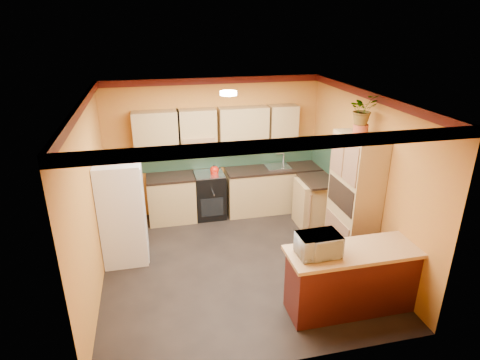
# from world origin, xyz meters

# --- Properties ---
(room_shell) EXTENTS (4.24, 4.24, 2.72)m
(room_shell) POSITION_xyz_m (0.02, 0.28, 2.09)
(room_shell) COLOR black
(room_shell) RESTS_ON ground
(base_cabinets_back) EXTENTS (3.65, 0.60, 0.88)m
(base_cabinets_back) POSITION_xyz_m (0.46, 1.80, 0.44)
(base_cabinets_back) COLOR tan
(base_cabinets_back) RESTS_ON ground
(countertop_back) EXTENTS (3.65, 0.62, 0.04)m
(countertop_back) POSITION_xyz_m (0.46, 1.80, 0.90)
(countertop_back) COLOR black
(countertop_back) RESTS_ON base_cabinets_back
(stove) EXTENTS (0.58, 0.58, 0.91)m
(stove) POSITION_xyz_m (-0.16, 1.80, 0.46)
(stove) COLOR black
(stove) RESTS_ON ground
(kettle) EXTENTS (0.18, 0.18, 0.18)m
(kettle) POSITION_xyz_m (-0.06, 1.75, 1.00)
(kettle) COLOR #B11A0B
(kettle) RESTS_ON stove
(sink) EXTENTS (0.48, 0.40, 0.03)m
(sink) POSITION_xyz_m (1.24, 1.80, 0.94)
(sink) COLOR silver
(sink) RESTS_ON countertop_back
(base_cabinets_right) EXTENTS (0.60, 0.80, 0.88)m
(base_cabinets_right) POSITION_xyz_m (1.80, 1.01, 0.44)
(base_cabinets_right) COLOR tan
(base_cabinets_right) RESTS_ON ground
(countertop_right) EXTENTS (0.62, 0.80, 0.04)m
(countertop_right) POSITION_xyz_m (1.80, 1.01, 0.90)
(countertop_right) COLOR black
(countertop_right) RESTS_ON base_cabinets_right
(fridge) EXTENTS (0.68, 0.66, 1.70)m
(fridge) POSITION_xyz_m (-1.75, 0.57, 0.85)
(fridge) COLOR white
(fridge) RESTS_ON ground
(pantry) EXTENTS (0.48, 0.90, 2.10)m
(pantry) POSITION_xyz_m (1.85, -0.21, 1.05)
(pantry) COLOR tan
(pantry) RESTS_ON ground
(fern_pot) EXTENTS (0.22, 0.22, 0.16)m
(fern_pot) POSITION_xyz_m (1.85, -0.16, 2.18)
(fern_pot) COLOR #9F4126
(fern_pot) RESTS_ON pantry
(fern) EXTENTS (0.44, 0.40, 0.45)m
(fern) POSITION_xyz_m (1.85, -0.16, 2.48)
(fern) COLOR tan
(fern) RESTS_ON fern_pot
(breakfast_bar) EXTENTS (1.80, 0.55, 0.88)m
(breakfast_bar) POSITION_xyz_m (1.31, -1.39, 0.44)
(breakfast_bar) COLOR #4B1411
(breakfast_bar) RESTS_ON ground
(bar_top) EXTENTS (1.90, 0.65, 0.05)m
(bar_top) POSITION_xyz_m (1.31, -1.39, 0.91)
(bar_top) COLOR tan
(bar_top) RESTS_ON breakfast_bar
(microwave) EXTENTS (0.54, 0.37, 0.29)m
(microwave) POSITION_xyz_m (0.74, -1.39, 1.08)
(microwave) COLOR white
(microwave) RESTS_ON bar_top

